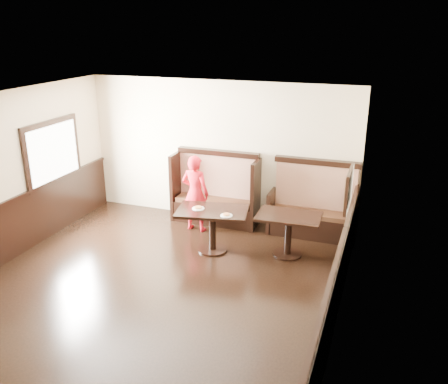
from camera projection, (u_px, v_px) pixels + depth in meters
The scene contains 9 objects.
ground at pixel (136, 306), 6.77m from camera, with size 7.00×7.00×0.00m, color black.
room_shell at pixel (124, 252), 6.89m from camera, with size 7.00×7.00×7.00m.
booth_main at pixel (216, 196), 9.51m from camera, with size 1.75×0.72×1.45m.
booth_neighbor at pixel (313, 211), 8.91m from camera, with size 1.65×0.72×1.45m.
table_main at pixel (212, 219), 8.23m from camera, with size 1.34×0.98×0.77m.
table_neighbor at pixel (289, 225), 8.08m from camera, with size 1.09×0.73×0.75m.
child at pixel (195, 193), 9.02m from camera, with size 0.55×0.36×1.50m, color red.
pizza_plate_left at pixel (198, 208), 8.21m from camera, with size 0.22×0.22×0.04m.
pizza_plate_right at pixel (226, 215), 7.91m from camera, with size 0.20×0.20×0.04m.
Camera 1 is at (3.14, -5.06, 3.83)m, focal length 38.00 mm.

